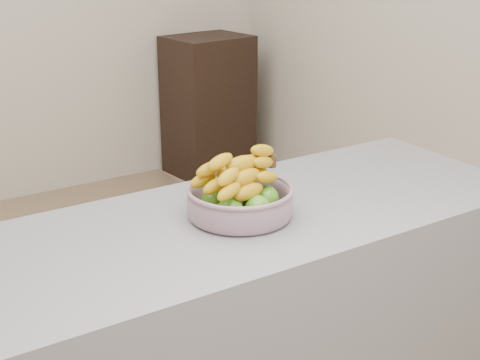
{
  "coord_description": "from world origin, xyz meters",
  "views": [
    {
      "loc": [
        -0.69,
        -2.09,
        1.6
      ],
      "look_at": [
        0.17,
        -0.75,
        1.0
      ],
      "focal_mm": 50.0,
      "sensor_mm": 36.0,
      "label": 1
    }
  ],
  "objects": [
    {
      "name": "cabinet",
      "position": [
        1.53,
        1.78,
        0.47
      ],
      "size": [
        0.57,
        0.48,
        0.94
      ],
      "primitive_type": "cube",
      "rotation": [
        0.0,
        0.0,
        0.12
      ],
      "color": "black",
      "rests_on": "ground"
    },
    {
      "name": "fruit_bowl",
      "position": [
        0.17,
        -0.75,
        0.95
      ],
      "size": [
        0.28,
        0.28,
        0.16
      ],
      "rotation": [
        0.0,
        0.0,
        0.12
      ],
      "color": "#A1AAC2",
      "rests_on": "counter"
    }
  ]
}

